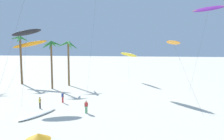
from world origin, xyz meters
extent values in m
cylinder|color=brown|center=(-22.56, 42.44, 5.08)|extent=(0.43, 0.43, 10.16)
cone|color=#33843D|center=(-21.68, 42.57, 9.68)|extent=(2.11, 0.86, 1.45)
cone|color=#33843D|center=(-22.31, 43.37, 9.87)|extent=(1.09, 2.18, 1.11)
cone|color=#33843D|center=(-23.22, 42.86, 9.52)|extent=(1.92, 1.52, 1.71)
cone|color=#33843D|center=(-23.37, 41.86, 9.94)|extent=(2.03, 1.68, 0.97)
cone|color=#33843D|center=(-22.26, 41.60, 9.67)|extent=(1.23, 2.11, 1.47)
cylinder|color=brown|center=(-13.98, 37.99, 4.53)|extent=(0.36, 0.36, 9.05)
cone|color=#287533|center=(-12.90, 38.20, 8.73)|extent=(2.42, 1.00, 1.18)
cone|color=#287533|center=(-13.81, 39.02, 8.58)|extent=(0.93, 2.38, 1.46)
cone|color=#287533|center=(-14.95, 38.49, 8.71)|extent=(2.35, 1.57, 1.22)
cone|color=#287533|center=(-14.66, 37.31, 8.43)|extent=(1.97, 1.98, 1.71)
cone|color=#287533|center=(-13.82, 37.11, 8.34)|extent=(0.92, 2.21, 1.86)
cylinder|color=brown|center=(-11.81, 41.90, 4.53)|extent=(0.40, 0.40, 9.07)
cone|color=#33843D|center=(-10.74, 41.77, 8.33)|extent=(2.52, 0.85, 1.94)
cone|color=#33843D|center=(-11.67, 42.87, 8.20)|extent=(0.89, 2.38, 2.16)
cone|color=#33843D|center=(-12.89, 42.58, 8.77)|extent=(2.56, 1.91, 1.14)
cone|color=#33843D|center=(-12.74, 41.11, 8.59)|extent=(2.37, 2.13, 1.49)
cone|color=#33843D|center=(-11.20, 40.81, 8.70)|extent=(1.80, 2.60, 1.27)
cylinder|color=#4C4C51|center=(-13.32, 23.25, 9.63)|extent=(2.72, 7.34, 19.27)
ellipsoid|color=purple|center=(15.95, 42.32, 15.43)|extent=(6.29, 1.63, 2.02)
ellipsoid|color=yellow|center=(15.95, 42.32, 15.45)|extent=(6.30, 0.62, 1.39)
cylinder|color=#4C4C51|center=(14.08, 40.54, 7.68)|extent=(3.76, 3.57, 15.36)
ellipsoid|color=black|center=(-14.52, 29.40, 10.54)|extent=(4.29, 3.57, 1.86)
ellipsoid|color=#EA5193|center=(-14.52, 29.40, 10.57)|extent=(3.98, 2.88, 1.31)
cylinder|color=#4C4C51|center=(-13.97, 27.06, 5.23)|extent=(1.12, 4.71, 10.47)
ellipsoid|color=yellow|center=(0.21, 48.72, 6.25)|extent=(5.06, 7.73, 1.33)
ellipsoid|color=white|center=(0.21, 48.72, 6.29)|extent=(4.52, 7.51, 0.70)
cylinder|color=#4C4C51|center=(0.49, 46.76, 3.07)|extent=(0.57, 3.93, 6.15)
cylinder|color=#4C4C51|center=(-6.51, 40.93, 10.08)|extent=(0.45, 8.20, 20.17)
ellipsoid|color=orange|center=(-20.81, 43.08, 8.63)|extent=(8.47, 1.78, 2.46)
ellipsoid|color=black|center=(-20.81, 43.08, 8.66)|extent=(8.49, 1.34, 1.89)
cylinder|color=#4C4C51|center=(-21.23, 39.01, 4.28)|extent=(0.85, 8.16, 8.56)
ellipsoid|color=orange|center=(8.20, 32.77, 8.99)|extent=(2.46, 6.06, 1.06)
ellipsoid|color=purple|center=(8.20, 32.77, 9.02)|extent=(1.38, 6.03, 0.61)
cylinder|color=#4C4C51|center=(9.55, 28.02, 4.46)|extent=(2.73, 9.51, 8.92)
ellipsoid|color=white|center=(-9.45, 21.22, 0.14)|extent=(3.54, 6.20, 0.28)
ellipsoid|color=#19B2B7|center=(-9.45, 21.22, 0.16)|extent=(2.11, 2.99, 0.17)
cylinder|color=black|center=(-10.52, 24.27, 0.41)|extent=(0.14, 0.14, 0.83)
cylinder|color=black|center=(-10.40, 24.16, 0.41)|extent=(0.14, 0.14, 0.83)
cube|color=yellow|center=(-10.46, 24.22, 1.10)|extent=(0.36, 0.35, 0.53)
cylinder|color=brown|center=(-10.61, 24.36, 1.06)|extent=(0.09, 0.09, 0.56)
cylinder|color=brown|center=(-10.31, 24.07, 1.06)|extent=(0.09, 0.09, 0.56)
sphere|color=brown|center=(-10.46, 24.22, 1.50)|extent=(0.21, 0.21, 0.21)
cylinder|color=#338E56|center=(-3.74, 22.80, 0.45)|extent=(0.14, 0.14, 0.90)
cylinder|color=#338E56|center=(-3.59, 22.87, 0.45)|extent=(0.14, 0.14, 0.90)
cube|color=red|center=(-3.66, 22.83, 1.16)|extent=(0.36, 0.31, 0.53)
cylinder|color=beige|center=(-3.86, 22.75, 1.12)|extent=(0.09, 0.09, 0.56)
cylinder|color=beige|center=(-3.47, 22.92, 1.12)|extent=(0.09, 0.09, 0.56)
sphere|color=beige|center=(-3.66, 22.83, 1.56)|extent=(0.21, 0.21, 0.21)
cylinder|color=red|center=(-8.33, 27.62, 0.44)|extent=(0.14, 0.14, 0.88)
cylinder|color=red|center=(-8.47, 27.70, 0.44)|extent=(0.14, 0.14, 0.88)
cube|color=#2D4CA5|center=(-8.40, 27.66, 1.15)|extent=(0.36, 0.33, 0.52)
cylinder|color=tan|center=(-8.22, 27.55, 1.11)|extent=(0.09, 0.09, 0.56)
cylinder|color=tan|center=(-8.58, 27.77, 1.11)|extent=(0.09, 0.09, 0.56)
sphere|color=tan|center=(-8.40, 27.66, 1.54)|extent=(0.21, 0.21, 0.21)
cone|color=gold|center=(-4.09, 9.48, 2.25)|extent=(1.84, 1.84, 0.45)
camera|label=1|loc=(3.23, -6.33, 8.98)|focal=38.39mm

